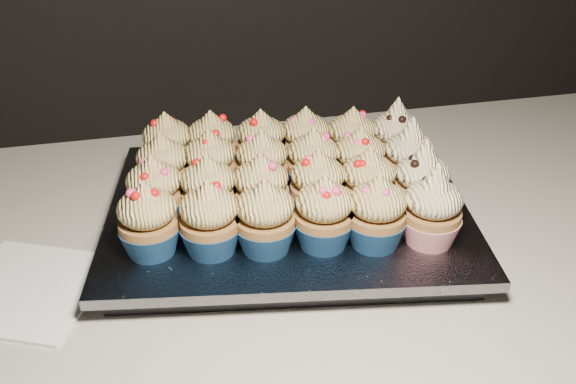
% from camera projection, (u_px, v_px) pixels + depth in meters
% --- Properties ---
extents(worktop, '(2.44, 0.64, 0.04)m').
position_uv_depth(worktop, '(140.00, 259.00, 0.75)').
color(worktop, beige).
rests_on(worktop, cabinet).
extents(napkin, '(0.19, 0.19, 0.00)m').
position_uv_depth(napkin, '(28.00, 289.00, 0.67)').
color(napkin, white).
rests_on(napkin, worktop).
extents(baking_tray, '(0.43, 0.35, 0.02)m').
position_uv_depth(baking_tray, '(288.00, 220.00, 0.76)').
color(baking_tray, black).
rests_on(baking_tray, worktop).
extents(foil_lining, '(0.46, 0.39, 0.01)m').
position_uv_depth(foil_lining, '(288.00, 208.00, 0.75)').
color(foil_lining, silver).
rests_on(foil_lining, baking_tray).
extents(cupcake_0, '(0.06, 0.06, 0.08)m').
position_uv_depth(cupcake_0, '(148.00, 221.00, 0.65)').
color(cupcake_0, navy).
rests_on(cupcake_0, foil_lining).
extents(cupcake_1, '(0.06, 0.06, 0.08)m').
position_uv_depth(cupcake_1, '(210.00, 220.00, 0.65)').
color(cupcake_1, navy).
rests_on(cupcake_1, foil_lining).
extents(cupcake_2, '(0.06, 0.06, 0.08)m').
position_uv_depth(cupcake_2, '(265.00, 219.00, 0.65)').
color(cupcake_2, navy).
rests_on(cupcake_2, foil_lining).
extents(cupcake_3, '(0.06, 0.06, 0.08)m').
position_uv_depth(cupcake_3, '(324.00, 214.00, 0.66)').
color(cupcake_3, navy).
rests_on(cupcake_3, foil_lining).
extents(cupcake_4, '(0.06, 0.06, 0.08)m').
position_uv_depth(cupcake_4, '(377.00, 214.00, 0.66)').
color(cupcake_4, navy).
rests_on(cupcake_4, foil_lining).
extents(cupcake_5, '(0.06, 0.06, 0.10)m').
position_uv_depth(cupcake_5, '(432.00, 210.00, 0.67)').
color(cupcake_5, red).
rests_on(cupcake_5, foil_lining).
extents(cupcake_6, '(0.06, 0.06, 0.08)m').
position_uv_depth(cupcake_6, '(155.00, 193.00, 0.70)').
color(cupcake_6, navy).
rests_on(cupcake_6, foil_lining).
extents(cupcake_7, '(0.06, 0.06, 0.08)m').
position_uv_depth(cupcake_7, '(209.00, 192.00, 0.70)').
color(cupcake_7, navy).
rests_on(cupcake_7, foil_lining).
extents(cupcake_8, '(0.06, 0.06, 0.08)m').
position_uv_depth(cupcake_8, '(261.00, 190.00, 0.70)').
color(cupcake_8, navy).
rests_on(cupcake_8, foil_lining).
extents(cupcake_9, '(0.06, 0.06, 0.08)m').
position_uv_depth(cupcake_9, '(318.00, 186.00, 0.71)').
color(cupcake_9, navy).
rests_on(cupcake_9, foil_lining).
extents(cupcake_10, '(0.06, 0.06, 0.08)m').
position_uv_depth(cupcake_10, '(368.00, 184.00, 0.71)').
color(cupcake_10, navy).
rests_on(cupcake_10, foil_lining).
extents(cupcake_11, '(0.06, 0.06, 0.10)m').
position_uv_depth(cupcake_11, '(422.00, 183.00, 0.71)').
color(cupcake_11, red).
rests_on(cupcake_11, foil_lining).
extents(cupcake_12, '(0.06, 0.06, 0.08)m').
position_uv_depth(cupcake_12, '(163.00, 168.00, 0.75)').
color(cupcake_12, navy).
rests_on(cupcake_12, foil_lining).
extents(cupcake_13, '(0.06, 0.06, 0.08)m').
position_uv_depth(cupcake_13, '(210.00, 165.00, 0.75)').
color(cupcake_13, navy).
rests_on(cupcake_13, foil_lining).
extents(cupcake_14, '(0.06, 0.06, 0.08)m').
position_uv_depth(cupcake_14, '(262.00, 165.00, 0.75)').
color(cupcake_14, navy).
rests_on(cupcake_14, foil_lining).
extents(cupcake_15, '(0.06, 0.06, 0.08)m').
position_uv_depth(cupcake_15, '(313.00, 163.00, 0.76)').
color(cupcake_15, navy).
rests_on(cupcake_15, foil_lining).
extents(cupcake_16, '(0.06, 0.06, 0.08)m').
position_uv_depth(cupcake_16, '(359.00, 162.00, 0.76)').
color(cupcake_16, navy).
rests_on(cupcake_16, foil_lining).
extents(cupcake_17, '(0.06, 0.06, 0.10)m').
position_uv_depth(cupcake_17, '(409.00, 159.00, 0.76)').
color(cupcake_17, red).
rests_on(cupcake_17, foil_lining).
extents(cupcake_18, '(0.06, 0.06, 0.08)m').
position_uv_depth(cupcake_18, '(168.00, 146.00, 0.80)').
color(cupcake_18, navy).
rests_on(cupcake_18, foil_lining).
extents(cupcake_19, '(0.06, 0.06, 0.08)m').
position_uv_depth(cupcake_19, '(212.00, 145.00, 0.80)').
color(cupcake_19, navy).
rests_on(cupcake_19, foil_lining).
extents(cupcake_20, '(0.06, 0.06, 0.08)m').
position_uv_depth(cupcake_20, '(261.00, 143.00, 0.80)').
color(cupcake_20, navy).
rests_on(cupcake_20, foil_lining).
extents(cupcake_21, '(0.06, 0.06, 0.08)m').
position_uv_depth(cupcake_21, '(305.00, 140.00, 0.81)').
color(cupcake_21, navy).
rests_on(cupcake_21, foil_lining).
extents(cupcake_22, '(0.06, 0.06, 0.08)m').
position_uv_depth(cupcake_22, '(352.00, 141.00, 0.81)').
color(cupcake_22, navy).
rests_on(cupcake_22, foil_lining).
extents(cupcake_23, '(0.06, 0.06, 0.10)m').
position_uv_depth(cupcake_23, '(395.00, 137.00, 0.81)').
color(cupcake_23, red).
rests_on(cupcake_23, foil_lining).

